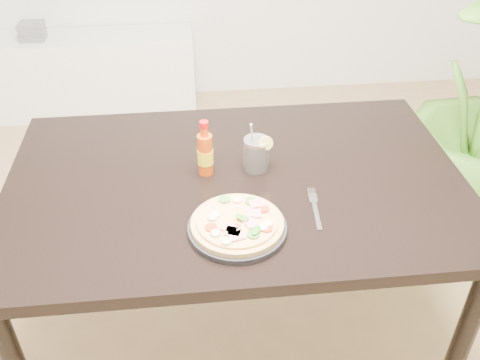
{
  "coord_description": "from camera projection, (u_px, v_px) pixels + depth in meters",
  "views": [
    {
      "loc": [
        -0.14,
        -1.17,
        1.71
      ],
      "look_at": [
        -0.02,
        0.03,
        0.83
      ],
      "focal_mm": 40.0,
      "sensor_mm": 36.0,
      "label": 1
    }
  ],
  "objects": [
    {
      "name": "pizza",
      "position": [
        238.0,
        223.0,
        1.42
      ],
      "size": [
        0.25,
        0.25,
        0.03
      ],
      "color": "tan",
      "rests_on": "plate"
    },
    {
      "name": "cola_cup",
      "position": [
        256.0,
        154.0,
        1.65
      ],
      "size": [
        0.09,
        0.08,
        0.17
      ],
      "rotation": [
        0.0,
        0.0,
        -0.43
      ],
      "color": "black",
      "rests_on": "dining_table"
    },
    {
      "name": "plant_pot",
      "position": [
        465.0,
        200.0,
        2.58
      ],
      "size": [
        0.28,
        0.28,
        0.22
      ],
      "primitive_type": "cylinder",
      "color": "brown",
      "rests_on": "ground"
    },
    {
      "name": "fork",
      "position": [
        315.0,
        207.0,
        1.52
      ],
      "size": [
        0.03,
        0.19,
        0.0
      ],
      "rotation": [
        0.0,
        0.0,
        -0.09
      ],
      "color": "silver",
      "rests_on": "dining_table"
    },
    {
      "name": "plate",
      "position": [
        237.0,
        228.0,
        1.44
      ],
      "size": [
        0.27,
        0.27,
        0.02
      ],
      "primitive_type": "cylinder",
      "color": "black",
      "rests_on": "dining_table"
    },
    {
      "name": "dining_table",
      "position": [
        236.0,
        200.0,
        1.69
      ],
      "size": [
        1.4,
        0.9,
        0.75
      ],
      "color": "black",
      "rests_on": "ground"
    },
    {
      "name": "cd_stack",
      "position": [
        32.0,
        31.0,
        3.19
      ],
      "size": [
        0.14,
        0.12,
        0.1
      ],
      "color": "slate",
      "rests_on": "media_console"
    },
    {
      "name": "hot_sauce_bottle",
      "position": [
        205.0,
        153.0,
        1.62
      ],
      "size": [
        0.05,
        0.05,
        0.18
      ],
      "rotation": [
        0.0,
        0.0,
        -0.21
      ],
      "color": "#CB410B",
      "rests_on": "dining_table"
    },
    {
      "name": "media_console",
      "position": [
        84.0,
        74.0,
        3.41
      ],
      "size": [
        1.4,
        0.34,
        0.5
      ],
      "primitive_type": "cube",
      "color": "white",
      "rests_on": "ground"
    }
  ]
}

